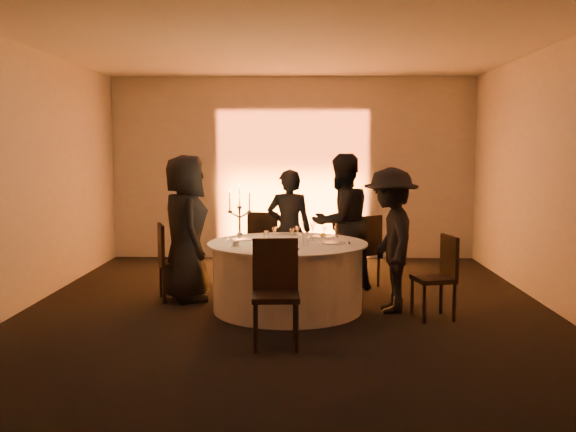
{
  "coord_description": "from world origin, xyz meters",
  "views": [
    {
      "loc": [
        0.18,
        -7.14,
        1.82
      ],
      "look_at": [
        0.0,
        0.2,
        1.05
      ],
      "focal_mm": 40.0,
      "sensor_mm": 36.0,
      "label": 1
    }
  ],
  "objects_px": {
    "chair_right": "(440,272)",
    "guest_back_right": "(341,223)",
    "coffee_cup": "(236,244)",
    "chair_left": "(170,257)",
    "chair_front": "(275,286)",
    "chair_back_left": "(265,242)",
    "candelabra": "(240,221)",
    "banquet_table": "(288,276)",
    "guest_right": "(391,240)",
    "chair_back_right": "(363,247)",
    "guest_back_left": "(289,230)",
    "guest_left": "(186,228)"
  },
  "relations": [
    {
      "from": "banquet_table",
      "to": "candelabra",
      "type": "height_order",
      "value": "candelabra"
    },
    {
      "from": "chair_front",
      "to": "guest_left",
      "type": "bearing_deg",
      "value": 120.4
    },
    {
      "from": "guest_back_right",
      "to": "guest_right",
      "type": "bearing_deg",
      "value": 81.59
    },
    {
      "from": "guest_left",
      "to": "chair_back_right",
      "type": "bearing_deg",
      "value": -90.65
    },
    {
      "from": "chair_back_left",
      "to": "guest_right",
      "type": "bearing_deg",
      "value": 145.29
    },
    {
      "from": "chair_left",
      "to": "chair_back_left",
      "type": "distance_m",
      "value": 1.54
    },
    {
      "from": "chair_right",
      "to": "chair_front",
      "type": "height_order",
      "value": "chair_front"
    },
    {
      "from": "banquet_table",
      "to": "guest_right",
      "type": "distance_m",
      "value": 1.23
    },
    {
      "from": "candelabra",
      "to": "chair_right",
      "type": "bearing_deg",
      "value": -11.14
    },
    {
      "from": "guest_right",
      "to": "candelabra",
      "type": "distance_m",
      "value": 1.72
    },
    {
      "from": "chair_right",
      "to": "guest_left",
      "type": "bearing_deg",
      "value": -116.91
    },
    {
      "from": "chair_left",
      "to": "candelabra",
      "type": "distance_m",
      "value": 1.05
    },
    {
      "from": "banquet_table",
      "to": "chair_back_left",
      "type": "bearing_deg",
      "value": 102.84
    },
    {
      "from": "guest_back_right",
      "to": "candelabra",
      "type": "height_order",
      "value": "guest_back_right"
    },
    {
      "from": "banquet_table",
      "to": "guest_back_left",
      "type": "xyz_separation_m",
      "value": [
        -0.01,
        1.04,
        0.4
      ]
    },
    {
      "from": "guest_back_left",
      "to": "coffee_cup",
      "type": "height_order",
      "value": "guest_back_left"
    },
    {
      "from": "chair_back_right",
      "to": "guest_back_left",
      "type": "bearing_deg",
      "value": -24.8
    },
    {
      "from": "chair_back_left",
      "to": "chair_back_right",
      "type": "height_order",
      "value": "chair_back_left"
    },
    {
      "from": "chair_right",
      "to": "chair_left",
      "type": "bearing_deg",
      "value": -115.84
    },
    {
      "from": "banquet_table",
      "to": "chair_back_right",
      "type": "distance_m",
      "value": 1.57
    },
    {
      "from": "banquet_table",
      "to": "chair_back_right",
      "type": "bearing_deg",
      "value": 51.63
    },
    {
      "from": "candelabra",
      "to": "guest_right",
      "type": "bearing_deg",
      "value": -5.02
    },
    {
      "from": "chair_left",
      "to": "guest_right",
      "type": "distance_m",
      "value": 2.63
    },
    {
      "from": "chair_right",
      "to": "candelabra",
      "type": "distance_m",
      "value": 2.29
    },
    {
      "from": "chair_back_right",
      "to": "chair_right",
      "type": "height_order",
      "value": "chair_back_right"
    },
    {
      "from": "chair_back_left",
      "to": "chair_back_right",
      "type": "xyz_separation_m",
      "value": [
        1.32,
        -0.32,
        -0.01
      ]
    },
    {
      "from": "guest_back_right",
      "to": "coffee_cup",
      "type": "distance_m",
      "value": 1.79
    },
    {
      "from": "chair_right",
      "to": "guest_back_right",
      "type": "relative_size",
      "value": 0.51
    },
    {
      "from": "chair_back_right",
      "to": "banquet_table",
      "type": "bearing_deg",
      "value": 16.02
    },
    {
      "from": "chair_back_left",
      "to": "coffee_cup",
      "type": "height_order",
      "value": "chair_back_left"
    },
    {
      "from": "guest_back_right",
      "to": "chair_back_left",
      "type": "bearing_deg",
      "value": -61.91
    },
    {
      "from": "guest_back_right",
      "to": "chair_front",
      "type": "bearing_deg",
      "value": 38.26
    },
    {
      "from": "chair_back_left",
      "to": "guest_back_left",
      "type": "xyz_separation_m",
      "value": [
        0.35,
        -0.5,
        0.23
      ]
    },
    {
      "from": "chair_left",
      "to": "coffee_cup",
      "type": "distance_m",
      "value": 1.18
    },
    {
      "from": "chair_front",
      "to": "guest_right",
      "type": "distance_m",
      "value": 1.77
    },
    {
      "from": "chair_right",
      "to": "chair_front",
      "type": "relative_size",
      "value": 0.91
    },
    {
      "from": "guest_left",
      "to": "guest_back_left",
      "type": "relative_size",
      "value": 1.12
    },
    {
      "from": "chair_back_right",
      "to": "chair_right",
      "type": "distance_m",
      "value": 1.69
    },
    {
      "from": "banquet_table",
      "to": "chair_back_left",
      "type": "height_order",
      "value": "chair_back_left"
    },
    {
      "from": "banquet_table",
      "to": "chair_back_left",
      "type": "distance_m",
      "value": 1.59
    },
    {
      "from": "chair_left",
      "to": "chair_front",
      "type": "bearing_deg",
      "value": -161.07
    },
    {
      "from": "chair_back_right",
      "to": "coffee_cup",
      "type": "relative_size",
      "value": 8.68
    },
    {
      "from": "chair_front",
      "to": "guest_right",
      "type": "relative_size",
      "value": 0.61
    },
    {
      "from": "chair_right",
      "to": "candelabra",
      "type": "height_order",
      "value": "candelabra"
    },
    {
      "from": "chair_right",
      "to": "guest_back_right",
      "type": "bearing_deg",
      "value": -155.21
    },
    {
      "from": "coffee_cup",
      "to": "guest_back_left",
      "type": "bearing_deg",
      "value": 67.89
    },
    {
      "from": "chair_front",
      "to": "candelabra",
      "type": "relative_size",
      "value": 1.51
    },
    {
      "from": "chair_left",
      "to": "guest_back_right",
      "type": "height_order",
      "value": "guest_back_right"
    },
    {
      "from": "chair_left",
      "to": "guest_back_right",
      "type": "distance_m",
      "value": 2.19
    },
    {
      "from": "chair_right",
      "to": "guest_right",
      "type": "distance_m",
      "value": 0.65
    }
  ]
}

